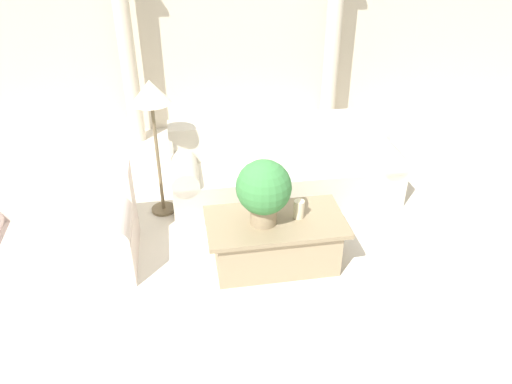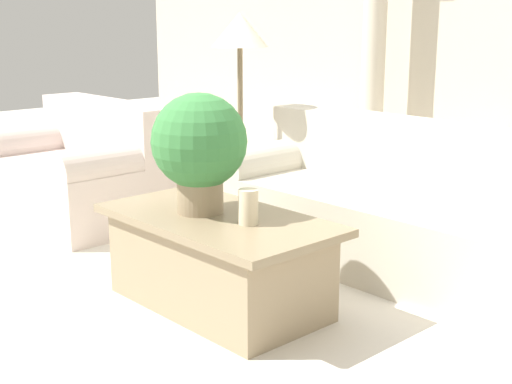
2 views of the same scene
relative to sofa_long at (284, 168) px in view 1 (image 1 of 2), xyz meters
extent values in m
plane|color=silver|center=(-0.41, -0.75, -0.33)|extent=(16.00, 16.00, 0.00)
cube|color=beige|center=(-0.41, 2.08, 1.27)|extent=(10.00, 0.06, 3.20)
cube|color=beige|center=(0.00, -0.06, -0.11)|extent=(2.47, 0.87, 0.44)
cube|color=beige|center=(0.00, 0.22, 0.30)|extent=(2.47, 0.30, 0.39)
cylinder|color=beige|center=(-1.10, -0.06, 0.14)|extent=(0.28, 0.87, 0.28)
cylinder|color=beige|center=(1.10, -0.06, 0.14)|extent=(0.28, 0.87, 0.28)
cube|color=beige|center=(-2.30, -0.89, -0.11)|extent=(1.40, 0.87, 0.44)
cube|color=beige|center=(-2.30, -0.61, 0.30)|extent=(1.40, 0.30, 0.39)
cylinder|color=beige|center=(-1.74, -0.89, 0.14)|extent=(0.28, 0.87, 0.28)
cube|color=#998466|center=(-0.34, -1.18, -0.12)|extent=(1.09, 0.59, 0.43)
cube|color=#897759|center=(-0.34, -1.18, 0.12)|extent=(1.23, 0.67, 0.04)
cylinder|color=#937F60|center=(-0.45, -1.20, 0.22)|extent=(0.23, 0.23, 0.16)
sphere|color=#387A3D|center=(-0.45, -1.20, 0.50)|extent=(0.48, 0.48, 0.48)
cylinder|color=beige|center=(-0.13, -1.17, 0.22)|extent=(0.09, 0.09, 0.17)
cylinder|color=brown|center=(-1.35, -0.13, -0.32)|extent=(0.26, 0.26, 0.03)
cylinder|color=brown|center=(-1.35, -0.13, 0.30)|extent=(0.04, 0.04, 1.20)
cone|color=beige|center=(-1.35, -0.13, 1.01)|extent=(0.38, 0.38, 0.22)
cylinder|color=beige|center=(-1.68, 1.72, 0.81)|extent=(0.21, 0.21, 2.29)
cylinder|color=beige|center=(1.00, 1.72, 0.81)|extent=(0.21, 0.21, 2.29)
camera|label=1|loc=(-1.10, -4.73, 2.66)|focal=35.00mm
camera|label=2|loc=(2.27, -3.34, 1.10)|focal=50.00mm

